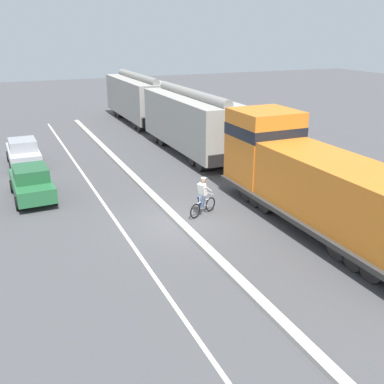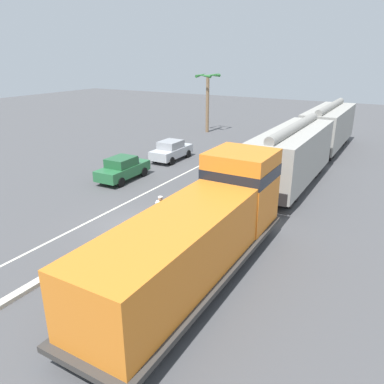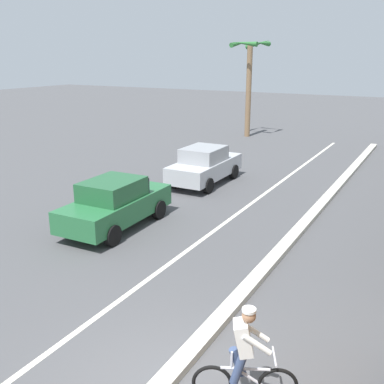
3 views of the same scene
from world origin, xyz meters
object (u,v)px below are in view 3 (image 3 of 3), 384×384
parked_car_green (116,203)px  parked_car_silver (205,165)px  cyclist (245,359)px  palm_tree_near (250,69)px

parked_car_green → parked_car_silver: 6.06m
parked_car_green → cyclist: size_ratio=2.48×
parked_car_silver → cyclist: (6.58, -11.21, 0.00)m
parked_car_silver → cyclist: size_ratio=2.46×
palm_tree_near → cyclist: bearing=-67.7°
parked_car_green → palm_tree_near: (-2.85, 18.01, 3.71)m
parked_car_silver → palm_tree_near: bearing=103.8°
parked_car_silver → palm_tree_near: palm_tree_near is taller
parked_car_green → palm_tree_near: size_ratio=0.66×
cyclist → parked_car_silver: bearing=120.4°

